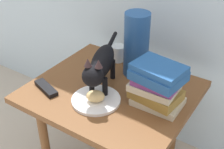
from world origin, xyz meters
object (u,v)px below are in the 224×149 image
object	(u,v)px
candle_jar	(118,54)
tv_remote	(46,88)
green_vase	(136,45)
cat	(101,65)
bread_roll	(95,96)
book_stack	(157,85)
plate	(96,100)
side_table	(112,102)

from	to	relation	value
candle_jar	tv_remote	bearing A→B (deg)	-107.38
green_vase	cat	bearing A→B (deg)	-105.68
bread_roll	book_stack	xyz separation A→B (m)	(0.22, 0.14, 0.06)
plate	tv_remote	world-z (taller)	tv_remote
plate	bread_roll	bearing A→B (deg)	-77.62
cat	green_vase	distance (m)	0.22
side_table	bread_roll	bearing A→B (deg)	-92.10
bread_roll	cat	bearing A→B (deg)	109.02
book_stack	candle_jar	xyz separation A→B (m)	(-0.34, 0.23, -0.06)
bread_roll	green_vase	xyz separation A→B (m)	(0.02, 0.31, 0.12)
cat	candle_jar	world-z (taller)	cat
plate	side_table	bearing A→B (deg)	86.13
side_table	book_stack	distance (m)	0.28
side_table	cat	size ratio (longest dim) A/B	1.62
side_table	cat	xyz separation A→B (m)	(-0.04, -0.03, 0.21)
cat	candle_jar	bearing A→B (deg)	106.91
bread_roll	book_stack	size ratio (longest dim) A/B	0.35
book_stack	candle_jar	size ratio (longest dim) A/B	2.66
plate	tv_remote	distance (m)	0.25
bread_roll	cat	distance (m)	0.14
cat	candle_jar	distance (m)	0.30
cat	book_stack	world-z (taller)	cat
book_stack	cat	bearing A→B (deg)	-172.31
cat	green_vase	world-z (taller)	green_vase
plate	green_vase	xyz separation A→B (m)	(0.03, 0.30, 0.15)
plate	candle_jar	distance (m)	0.38
book_stack	green_vase	xyz separation A→B (m)	(-0.20, 0.17, 0.06)
bread_roll	plate	bearing A→B (deg)	102.38
green_vase	plate	bearing A→B (deg)	-95.18
green_vase	tv_remote	xyz separation A→B (m)	(-0.27, -0.35, -0.15)
side_table	candle_jar	world-z (taller)	candle_jar
bread_roll	tv_remote	distance (m)	0.25
cat	tv_remote	bearing A→B (deg)	-145.73
book_stack	plate	bearing A→B (deg)	-151.64
tv_remote	side_table	bearing A→B (deg)	52.47
green_vase	tv_remote	bearing A→B (deg)	-127.39
green_vase	candle_jar	xyz separation A→B (m)	(-0.14, 0.06, -0.12)
side_table	plate	size ratio (longest dim) A/B	3.41
cat	green_vase	size ratio (longest dim) A/B	1.43
plate	cat	xyz separation A→B (m)	(-0.03, 0.09, 0.13)
candle_jar	side_table	bearing A→B (deg)	-63.33
plate	book_stack	distance (m)	0.27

